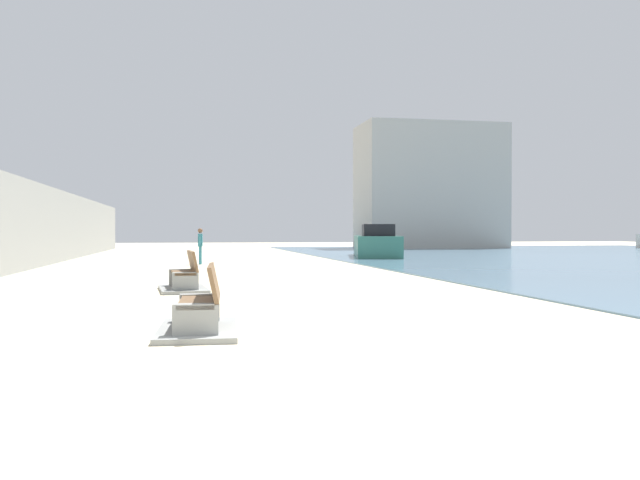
{
  "coord_description": "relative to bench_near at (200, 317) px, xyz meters",
  "views": [
    {
      "loc": [
        -1.39,
        -7.75,
        1.46
      ],
      "look_at": [
        3.35,
        15.55,
        1.14
      ],
      "focal_mm": 37.34,
      "sensor_mm": 36.0,
      "label": 1
    }
  ],
  "objects": [
    {
      "name": "harbor_building",
      "position": [
        20.31,
        44.08,
        5.0
      ],
      "size": [
        12.0,
        6.0,
        10.47
      ],
      "primitive_type": "cube",
      "color": "#ADAAA3",
      "rests_on": "ground"
    },
    {
      "name": "bench_far",
      "position": [
        -0.23,
        6.92,
        0.0
      ],
      "size": [
        1.26,
        2.18,
        0.98
      ],
      "color": "gray",
      "rests_on": "ground"
    },
    {
      "name": "seawall",
      "position": [
        -6.31,
        16.08,
        1.47
      ],
      "size": [
        0.8,
        64.0,
        3.4
      ],
      "primitive_type": "cube",
      "color": "gray",
      "rests_on": "ground"
    },
    {
      "name": "person_walking",
      "position": [
        0.45,
        19.96,
        0.68
      ],
      "size": [
        0.21,
        0.53,
        1.59
      ],
      "color": "teal",
      "rests_on": "ground"
    },
    {
      "name": "ground_plane",
      "position": [
        1.19,
        16.08,
        -0.23
      ],
      "size": [
        120.0,
        120.0,
        0.0
      ],
      "primitive_type": "plane",
      "color": "beige"
    },
    {
      "name": "bench_near",
      "position": [
        0.0,
        0.0,
        0.0
      ],
      "size": [
        1.22,
        2.16,
        0.98
      ],
      "color": "gray",
      "rests_on": "ground"
    },
    {
      "name": "boat_mid_bay",
      "position": [
        10.29,
        26.01,
        0.51
      ],
      "size": [
        3.83,
        7.31,
        1.79
      ],
      "color": "#337060",
      "rests_on": "water_bay"
    }
  ]
}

